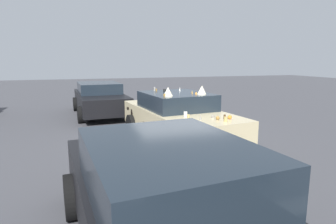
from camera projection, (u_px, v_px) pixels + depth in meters
name	position (u px, v px, depth m)	size (l,w,h in m)	color
ground_plane	(178.00, 142.00, 8.21)	(60.00, 60.00, 0.00)	#47474C
art_car_decorated	(178.00, 117.00, 8.10)	(4.66, 2.49, 1.65)	beige
parked_sedan_far_left	(100.00, 98.00, 12.24)	(4.64, 2.28, 1.37)	black
parked_sedan_behind_right	(162.00, 203.00, 3.17)	(4.54, 2.26, 1.51)	black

